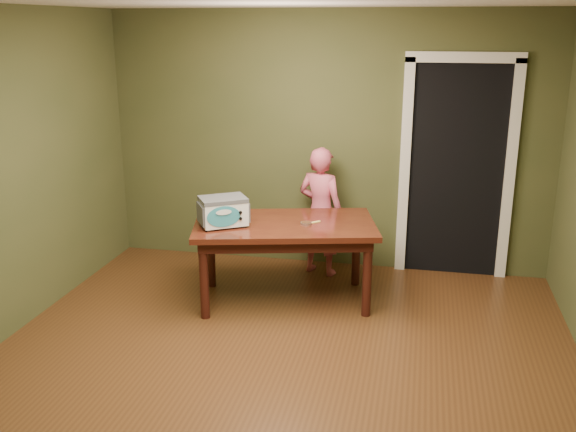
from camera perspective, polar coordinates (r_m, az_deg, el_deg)
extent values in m
plane|color=#512F17|center=(4.69, -1.64, -14.78)|extent=(5.00, 5.00, 0.00)
cube|color=#494C28|center=(6.55, 3.41, 6.60)|extent=(4.50, 0.02, 2.60)
cube|color=black|center=(6.84, 14.62, 4.37)|extent=(0.90, 0.60, 2.10)
cube|color=black|center=(6.53, 14.73, 3.79)|extent=(0.90, 0.02, 2.10)
cube|color=white|center=(6.51, 10.33, 4.03)|extent=(0.10, 0.06, 2.20)
cube|color=white|center=(6.56, 19.10, 3.48)|extent=(0.10, 0.06, 2.20)
cube|color=white|center=(6.37, 15.48, 13.45)|extent=(1.10, 0.06, 0.10)
cube|color=#39130D|center=(5.72, -0.30, -0.81)|extent=(1.77, 1.26, 0.05)
cube|color=black|center=(5.75, -0.29, -1.53)|extent=(1.62, 1.11, 0.10)
cylinder|color=black|center=(5.55, -7.47, -5.67)|extent=(0.08, 0.08, 0.70)
cylinder|color=black|center=(6.20, -6.87, -3.20)|extent=(0.08, 0.08, 0.70)
cylinder|color=black|center=(5.58, 7.04, -5.49)|extent=(0.08, 0.08, 0.70)
cylinder|color=black|center=(6.23, 6.08, -3.07)|extent=(0.08, 0.08, 0.70)
cylinder|color=#4C4F54|center=(5.52, -7.07, -1.25)|extent=(0.03, 0.03, 0.02)
cylinder|color=#4C4F54|center=(5.71, -7.56, -0.64)|extent=(0.03, 0.03, 0.02)
cylinder|color=#4C4F54|center=(5.59, -3.90, -0.91)|extent=(0.03, 0.03, 0.02)
cylinder|color=#4C4F54|center=(5.79, -4.49, -0.32)|extent=(0.03, 0.03, 0.02)
cube|color=white|center=(5.62, -5.78, 0.36)|extent=(0.47, 0.44, 0.22)
cube|color=#4C4F54|center=(5.59, -5.82, 1.50)|extent=(0.48, 0.45, 0.03)
cube|color=#4C4F54|center=(5.57, -7.78, 0.16)|extent=(0.15, 0.22, 0.17)
cube|color=#4C4F54|center=(5.67, -3.82, 0.56)|extent=(0.15, 0.22, 0.17)
ellipsoid|color=teal|center=(5.48, -5.74, -0.06)|extent=(0.25, 0.16, 0.18)
cylinder|color=black|center=(5.51, -4.25, 0.32)|extent=(0.03, 0.03, 0.03)
cylinder|color=black|center=(5.52, -4.24, -0.23)|extent=(0.03, 0.02, 0.02)
cylinder|color=silver|center=(5.66, 1.62, -0.66)|extent=(0.10, 0.10, 0.02)
cylinder|color=#482C18|center=(5.65, 1.62, -0.59)|extent=(0.09, 0.09, 0.01)
cube|color=#FFE76E|center=(5.70, 2.11, -0.61)|extent=(0.15, 0.14, 0.01)
imported|color=#D1566F|center=(6.41, 2.92, 0.42)|extent=(0.55, 0.44, 1.30)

